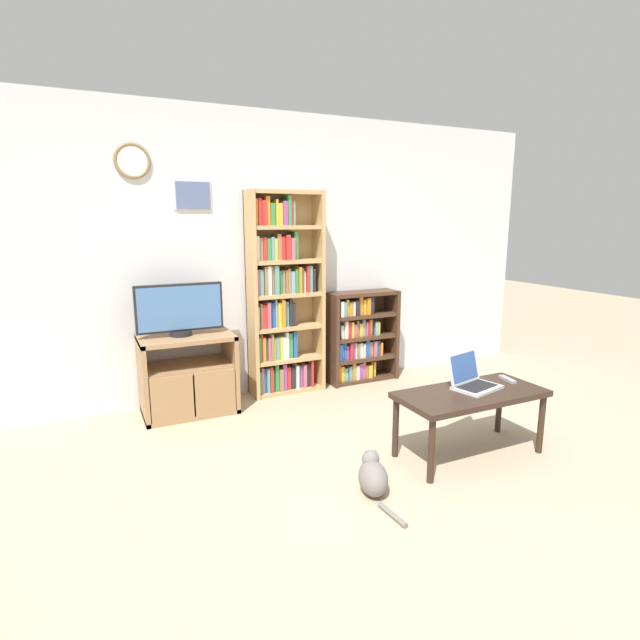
% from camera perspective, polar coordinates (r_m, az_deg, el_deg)
% --- Properties ---
extents(ground_plane, '(18.00, 18.00, 0.00)m').
position_cam_1_polar(ground_plane, '(3.10, 7.92, -20.57)').
color(ground_plane, tan).
extents(wall_back, '(6.22, 0.09, 2.60)m').
position_cam_1_polar(wall_back, '(4.72, -7.27, 7.29)').
color(wall_back, silver).
rests_on(wall_back, ground_plane).
extents(tv_stand, '(0.77, 0.48, 0.68)m').
position_cam_1_polar(tv_stand, '(4.42, -14.81, -6.02)').
color(tv_stand, '#9E754C').
rests_on(tv_stand, ground_plane).
extents(television, '(0.71, 0.18, 0.44)m').
position_cam_1_polar(television, '(4.31, -15.74, 1.16)').
color(television, black).
rests_on(television, tv_stand).
extents(bookshelf_tall, '(0.70, 0.25, 1.89)m').
position_cam_1_polar(bookshelf_tall, '(4.68, -4.45, 2.56)').
color(bookshelf_tall, tan).
rests_on(bookshelf_tall, ground_plane).
extents(bookshelf_short, '(0.73, 0.27, 0.93)m').
position_cam_1_polar(bookshelf_short, '(5.11, 4.34, -2.01)').
color(bookshelf_short, '#472D1E').
rests_on(bookshelf_short, ground_plane).
extents(coffee_table, '(1.05, 0.48, 0.47)m').
position_cam_1_polar(coffee_table, '(3.66, 16.84, -8.61)').
color(coffee_table, '#332319').
rests_on(coffee_table, ground_plane).
extents(laptop, '(0.38, 0.33, 0.24)m').
position_cam_1_polar(laptop, '(3.71, 16.93, -6.45)').
color(laptop, silver).
rests_on(laptop, coffee_table).
extents(remote_near_laptop, '(0.07, 0.17, 0.02)m').
position_cam_1_polar(remote_near_laptop, '(3.96, 20.63, -6.36)').
color(remote_near_laptop, '#99999E').
rests_on(remote_near_laptop, coffee_table).
extents(cat, '(0.25, 0.54, 0.26)m').
position_cam_1_polar(cat, '(3.19, 6.06, -17.32)').
color(cat, slate).
rests_on(cat, ground_plane).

